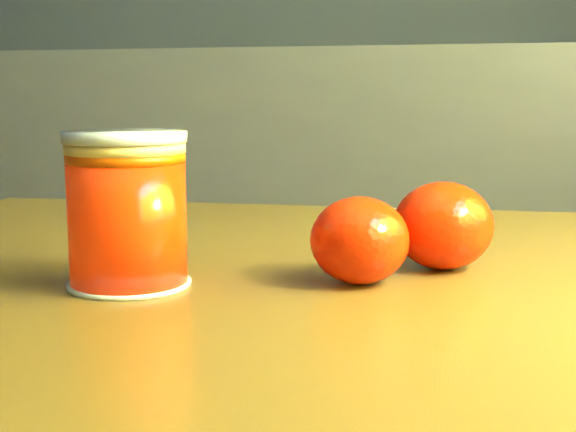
# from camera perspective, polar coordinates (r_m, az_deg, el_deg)

# --- Properties ---
(kitchen_counter) EXTENTS (3.15, 0.60, 0.90)m
(kitchen_counter) POSITION_cam_1_polar(r_m,az_deg,el_deg) (2.22, -15.42, -0.80)
(kitchen_counter) COLOR #56565C
(kitchen_counter) RESTS_ON ground
(table) EXTENTS (0.97, 0.73, 0.68)m
(table) POSITION_cam_1_polar(r_m,az_deg,el_deg) (0.63, 4.28, -11.54)
(table) COLOR brown
(table) RESTS_ON ground
(juice_glass) EXTENTS (0.08, 0.08, 0.10)m
(juice_glass) POSITION_cam_1_polar(r_m,az_deg,el_deg) (0.56, -11.35, 0.38)
(juice_glass) COLOR #FD2905
(juice_glass) RESTS_ON table
(orange_front) EXTENTS (0.10, 0.10, 0.07)m
(orange_front) POSITION_cam_1_polar(r_m,az_deg,el_deg) (0.61, 10.97, -0.67)
(orange_front) COLOR red
(orange_front) RESTS_ON table
(orange_back) EXTENTS (0.08, 0.08, 0.06)m
(orange_back) POSITION_cam_1_polar(r_m,az_deg,el_deg) (0.56, 5.11, -1.73)
(orange_back) COLOR red
(orange_back) RESTS_ON table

